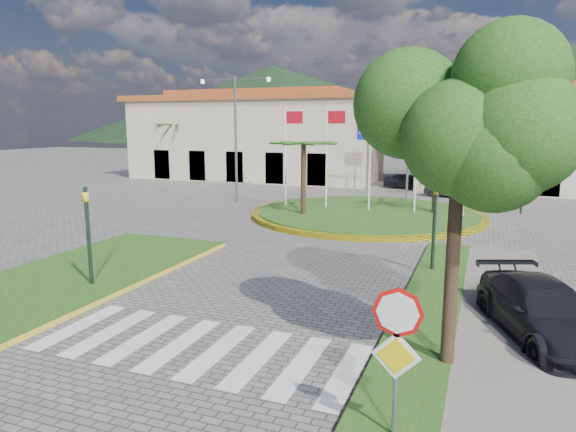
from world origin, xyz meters
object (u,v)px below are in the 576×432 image
(roundabout_island, at_px, (367,213))
(car_dark_a, at_px, (407,181))
(white_van, at_px, (334,177))
(car_dark_b, at_px, (452,189))
(deciduous_tree, at_px, (461,119))
(stop_sign, at_px, (397,341))
(car_side_right, at_px, (543,311))

(roundabout_island, distance_m, car_dark_a, 13.27)
(white_van, bearing_deg, roundabout_island, -166.28)
(car_dark_b, bearing_deg, deciduous_tree, -164.97)
(stop_sign, relative_size, deciduous_tree, 0.39)
(stop_sign, relative_size, car_dark_b, 0.74)
(deciduous_tree, distance_m, car_dark_b, 26.84)
(roundabout_island, bearing_deg, stop_sign, -76.27)
(deciduous_tree, bearing_deg, car_dark_b, 93.56)
(white_van, distance_m, car_side_right, 31.73)
(stop_sign, distance_m, car_dark_a, 33.64)
(stop_sign, height_order, white_van, stop_sign)
(car_dark_b, bearing_deg, car_dark_a, 54.71)
(white_van, bearing_deg, stop_sign, -171.54)
(car_dark_b, distance_m, car_side_right, 24.25)
(deciduous_tree, distance_m, car_dark_a, 31.05)
(deciduous_tree, bearing_deg, car_side_right, 50.43)
(roundabout_island, distance_m, white_van, 15.36)
(roundabout_island, xyz_separation_m, car_side_right, (7.50, -14.58, 0.52))
(deciduous_tree, relative_size, white_van, 1.57)
(car_dark_a, height_order, car_dark_b, car_dark_a)
(white_van, height_order, car_side_right, car_side_right)
(roundabout_island, relative_size, car_side_right, 2.68)
(white_van, relative_size, car_dark_a, 1.23)
(deciduous_tree, bearing_deg, roundabout_island, 107.91)
(stop_sign, xyz_separation_m, car_side_right, (2.60, 5.46, -1.10))
(car_dark_a, xyz_separation_m, car_side_right, (7.27, -27.84, 0.09))
(deciduous_tree, bearing_deg, car_dark_a, 99.88)
(stop_sign, bearing_deg, roundabout_island, 103.73)
(stop_sign, distance_m, white_van, 35.89)
(stop_sign, xyz_separation_m, car_dark_b, (-1.04, 29.44, -1.20))
(deciduous_tree, xyz_separation_m, car_side_right, (2.00, 2.42, -4.49))
(stop_sign, xyz_separation_m, white_van, (-10.87, 34.18, -1.19))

